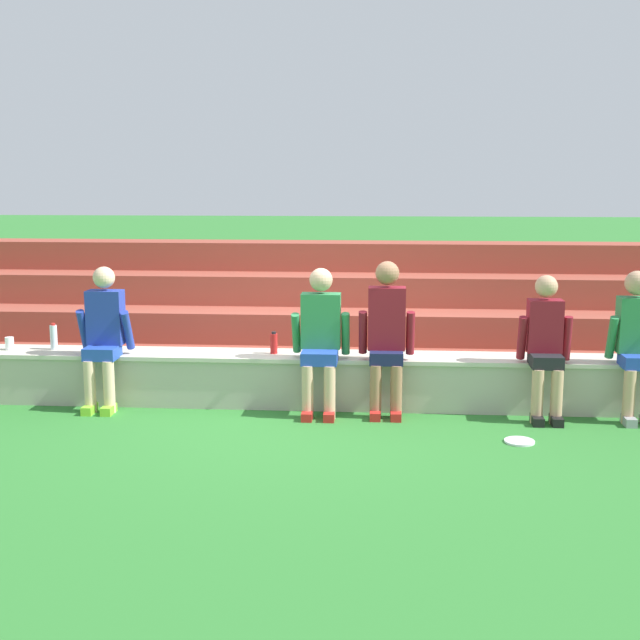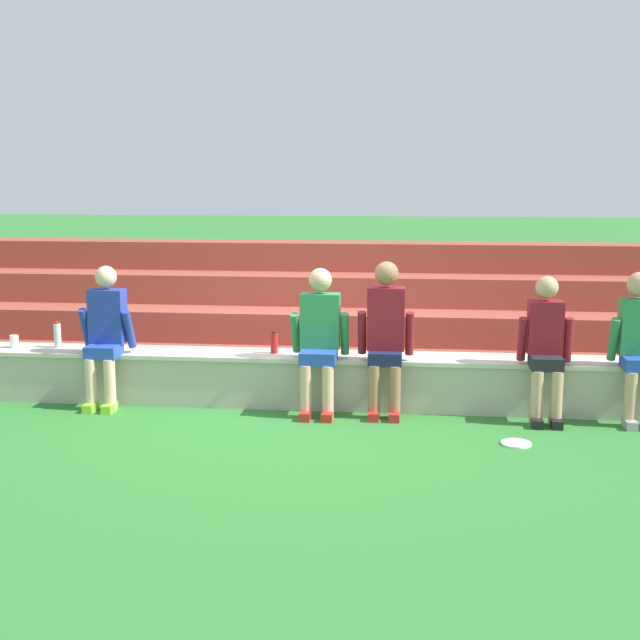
# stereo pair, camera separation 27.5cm
# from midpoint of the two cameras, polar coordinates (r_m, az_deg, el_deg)

# --- Properties ---
(ground_plane) EXTENTS (80.00, 80.00, 0.00)m
(ground_plane) POSITION_cam_midpoint_polar(r_m,az_deg,el_deg) (8.14, -2.29, -6.25)
(ground_plane) COLOR #2D752D
(stone_seating_wall) EXTENTS (7.83, 0.53, 0.51)m
(stone_seating_wall) POSITION_cam_midpoint_polar(r_m,az_deg,el_deg) (8.30, -2.11, -3.97)
(stone_seating_wall) COLOR #B7AF9E
(stone_seating_wall) RESTS_ON ground
(brick_bleachers) EXTENTS (9.65, 2.36, 1.42)m
(brick_bleachers) POSITION_cam_midpoint_polar(r_m,az_deg,el_deg) (10.24, -0.85, 0.15)
(brick_bleachers) COLOR #9A4334
(brick_bleachers) RESTS_ON ground
(person_left_of_center) EXTENTS (0.52, 0.52, 1.39)m
(person_left_of_center) POSITION_cam_midpoint_polar(r_m,az_deg,el_deg) (8.41, -15.48, -0.87)
(person_left_of_center) COLOR beige
(person_left_of_center) RESTS_ON ground
(person_center) EXTENTS (0.56, 0.56, 1.39)m
(person_center) POSITION_cam_midpoint_polar(r_m,az_deg,el_deg) (7.93, -0.97, -1.10)
(person_center) COLOR #DBAD89
(person_center) RESTS_ON ground
(person_right_of_center) EXTENTS (0.53, 0.48, 1.46)m
(person_right_of_center) POSITION_cam_midpoint_polar(r_m,az_deg,el_deg) (7.89, 3.58, -0.86)
(person_right_of_center) COLOR #996B4C
(person_right_of_center) RESTS_ON ground
(person_far_right) EXTENTS (0.50, 0.52, 1.35)m
(person_far_right) POSITION_cam_midpoint_polar(r_m,az_deg,el_deg) (7.99, 14.21, -1.57)
(person_far_right) COLOR tan
(person_far_right) RESTS_ON ground
(person_rightmost_edge) EXTENTS (0.49, 0.52, 1.39)m
(person_rightmost_edge) POSITION_cam_midpoint_polar(r_m,az_deg,el_deg) (8.21, 19.90, -1.31)
(person_rightmost_edge) COLOR tan
(person_rightmost_edge) RESTS_ON ground
(water_bottle_mid_left) EXTENTS (0.07, 0.07, 0.22)m
(water_bottle_mid_left) POSITION_cam_midpoint_polar(r_m,az_deg,el_deg) (8.27, -4.13, -1.60)
(water_bottle_mid_left) COLOR red
(water_bottle_mid_left) RESTS_ON stone_seating_wall
(water_bottle_near_right) EXTENTS (0.07, 0.07, 0.27)m
(water_bottle_near_right) POSITION_cam_midpoint_polar(r_m,az_deg,el_deg) (8.91, -18.59, -1.11)
(water_bottle_near_right) COLOR silver
(water_bottle_near_right) RESTS_ON stone_seating_wall
(plastic_cup_left_end) EXTENTS (0.09, 0.09, 0.13)m
(plastic_cup_left_end) POSITION_cam_midpoint_polar(r_m,az_deg,el_deg) (9.05, -21.28, -1.51)
(plastic_cup_left_end) COLOR white
(plastic_cup_left_end) RESTS_ON stone_seating_wall
(frisbee) EXTENTS (0.26, 0.26, 0.02)m
(frisbee) POSITION_cam_midpoint_polar(r_m,az_deg,el_deg) (7.38, 12.43, -8.11)
(frisbee) COLOR white
(frisbee) RESTS_ON ground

